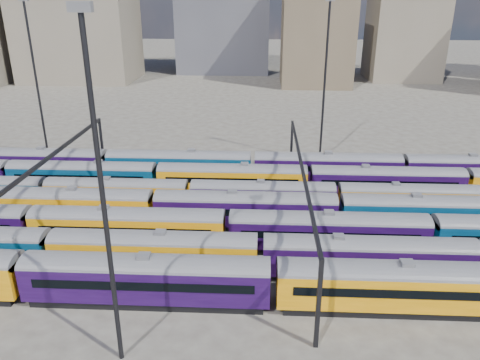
{
  "coord_description": "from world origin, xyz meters",
  "views": [
    {
      "loc": [
        5.52,
        -49.8,
        25.97
      ],
      "look_at": [
        2.6,
        7.77,
        3.0
      ],
      "focal_mm": 35.0,
      "sensor_mm": 36.0,
      "label": 1
    }
  ],
  "objects_px": {
    "rake_1": "(369,254)",
    "mast_2": "(102,190)",
    "rake_0": "(404,282)",
    "rake_2": "(128,223)"
  },
  "relations": [
    {
      "from": "rake_0",
      "to": "rake_1",
      "type": "bearing_deg",
      "value": 111.36
    },
    {
      "from": "rake_0",
      "to": "rake_1",
      "type": "height_order",
      "value": "rake_0"
    },
    {
      "from": "rake_0",
      "to": "rake_1",
      "type": "relative_size",
      "value": 0.76
    },
    {
      "from": "rake_0",
      "to": "mast_2",
      "type": "height_order",
      "value": "mast_2"
    },
    {
      "from": "rake_1",
      "to": "mast_2",
      "type": "height_order",
      "value": "mast_2"
    },
    {
      "from": "rake_0",
      "to": "rake_1",
      "type": "xyz_separation_m",
      "value": [
        -1.96,
        5.0,
        -0.2
      ]
    },
    {
      "from": "rake_0",
      "to": "rake_2",
      "type": "xyz_separation_m",
      "value": [
        -26.9,
        10.0,
        -0.11
      ]
    },
    {
      "from": "rake_0",
      "to": "mast_2",
      "type": "distance_m",
      "value": 26.41
    },
    {
      "from": "mast_2",
      "to": "rake_2",
      "type": "bearing_deg",
      "value": 103.15
    },
    {
      "from": "rake_1",
      "to": "mast_2",
      "type": "distance_m",
      "value": 26.66
    }
  ]
}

